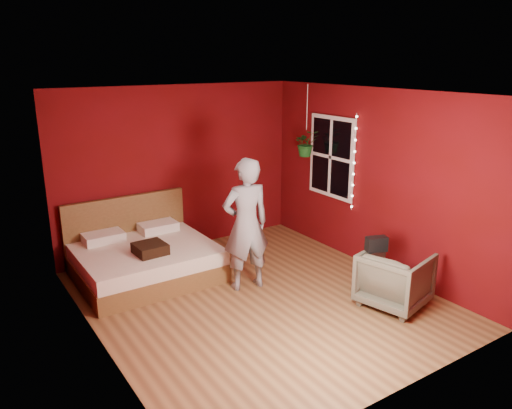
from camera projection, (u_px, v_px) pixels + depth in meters
The scene contains 10 objects.
floor at pixel (259, 299), 6.43m from camera, with size 4.50×4.50×0.00m, color brown.
room_walls at pixel (259, 172), 5.95m from camera, with size 4.04×4.54×2.62m.
window at pixel (331, 157), 7.76m from camera, with size 0.05×0.97×1.27m.
fairy_lights at pixel (354, 163), 7.33m from camera, with size 0.04×0.04×1.45m.
bed at pixel (144, 258), 7.05m from camera, with size 1.85×1.57×1.02m.
person at pixel (246, 225), 6.52m from camera, with size 0.65×0.43×1.78m, color gray.
armchair at pixel (395, 279), 6.18m from camera, with size 0.75×0.78×0.71m, color #5F5E4B.
handbag at pixel (376, 244), 6.10m from camera, with size 0.26×0.13×0.18m, color black.
throw_pillow at pixel (150, 249), 6.67m from camera, with size 0.39×0.39×0.14m, color black.
hanging_plant at pixel (306, 143), 7.79m from camera, with size 0.47×0.44×1.11m.
Camera 1 is at (-3.24, -4.83, 3.00)m, focal length 35.00 mm.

